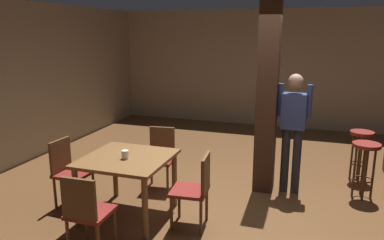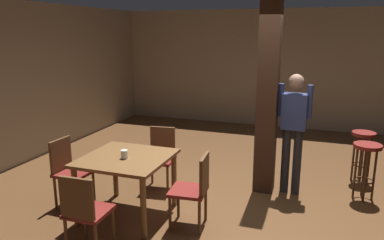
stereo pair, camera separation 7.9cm
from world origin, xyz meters
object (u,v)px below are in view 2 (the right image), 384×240
object	(u,v)px
chair_east	(195,187)
standing_person	(293,125)
dining_table	(127,166)
bar_stool_mid	(363,145)
chair_west	(69,168)
bar_stool_near	(366,158)
napkin_cup	(124,154)
chair_south	(85,210)
chair_north	(161,155)

from	to	relation	value
chair_east	standing_person	size ratio (longest dim) A/B	0.52
dining_table	bar_stool_mid	bearing A→B (deg)	37.54
chair_west	bar_stool_mid	world-z (taller)	chair_west
dining_table	bar_stool_near	bearing A→B (deg)	28.10
napkin_cup	standing_person	world-z (taller)	standing_person
chair_south	chair_west	world-z (taller)	same
chair_south	bar_stool_mid	size ratio (longest dim) A/B	1.13
dining_table	standing_person	world-z (taller)	standing_person
chair_north	chair_east	xyz separation A→B (m)	(0.86, -0.95, 0.00)
dining_table	chair_west	xyz separation A→B (m)	(-0.89, 0.02, -0.15)
chair_south	bar_stool_mid	bearing A→B (deg)	47.62
standing_person	chair_east	bearing A→B (deg)	-124.98
napkin_cup	bar_stool_mid	distance (m)	3.64
chair_east	chair_west	bearing A→B (deg)	179.57
chair_west	chair_south	bearing A→B (deg)	-45.74
standing_person	napkin_cup	bearing A→B (deg)	-141.78
chair_east	bar_stool_mid	size ratio (longest dim) A/B	1.13
chair_south	chair_north	bearing A→B (deg)	89.71
chair_south	dining_table	bearing A→B (deg)	91.16
dining_table	bar_stool_mid	distance (m)	3.61
chair_south	chair_east	xyz separation A→B (m)	(0.87, 0.92, 0.00)
chair_north	standing_person	xyz separation A→B (m)	(1.84, 0.45, 0.50)
chair_east	chair_west	distance (m)	1.78
chair_south	bar_stool_near	world-z (taller)	chair_south
chair_north	chair_south	size ratio (longest dim) A/B	1.00
dining_table	standing_person	bearing A→B (deg)	36.87
chair_west	napkin_cup	world-z (taller)	chair_west
dining_table	bar_stool_near	distance (m)	3.24
napkin_cup	standing_person	distance (m)	2.37
chair_east	bar_stool_mid	distance (m)	2.95
chair_south	chair_west	xyz separation A→B (m)	(-0.91, 0.93, 0.00)
chair_south	bar_stool_mid	xyz separation A→B (m)	(2.84, 3.11, 0.08)
dining_table	chair_north	xyz separation A→B (m)	(0.03, 0.95, -0.15)
chair_west	bar_stool_mid	bearing A→B (deg)	30.17
chair_north	bar_stool_mid	xyz separation A→B (m)	(2.83, 1.25, 0.08)
bar_stool_near	dining_table	bearing A→B (deg)	-151.90
chair_north	chair_south	distance (m)	1.87
dining_table	chair_south	size ratio (longest dim) A/B	1.16
dining_table	chair_east	world-z (taller)	chair_east
bar_stool_mid	standing_person	bearing A→B (deg)	-141.23
chair_east	standing_person	world-z (taller)	standing_person
chair_west	bar_stool_near	size ratio (longest dim) A/B	1.12
chair_north	bar_stool_near	xyz separation A→B (m)	(2.83, 0.57, 0.09)
chair_west	bar_stool_near	distance (m)	4.04
chair_west	bar_stool_near	bearing A→B (deg)	21.92
chair_north	chair_east	world-z (taller)	same
chair_south	napkin_cup	xyz separation A→B (m)	(-0.01, 0.85, 0.32)
dining_table	napkin_cup	size ratio (longest dim) A/B	9.94
chair_south	chair_west	bearing A→B (deg)	134.26
napkin_cup	chair_south	bearing A→B (deg)	-89.43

